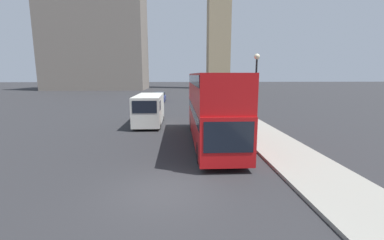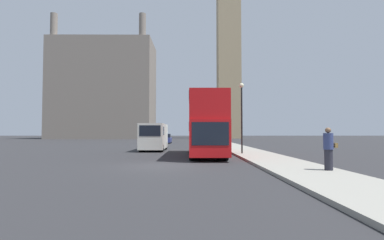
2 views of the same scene
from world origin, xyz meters
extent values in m
plane|color=#28282B|center=(0.00, 0.00, 0.00)|extent=(300.00, 300.00, 0.00)
cube|color=gray|center=(6.62, 0.00, 0.07)|extent=(3.24, 120.00, 0.15)
cube|color=tan|center=(13.14, 73.54, 24.68)|extent=(6.70, 6.70, 49.37)
cube|color=slate|center=(-23.33, 70.36, 13.89)|extent=(28.12, 15.55, 27.79)
cube|color=#B71114|center=(2.76, 6.83, 1.42)|extent=(2.46, 10.88, 2.26)
cube|color=#B71114|center=(2.76, 6.83, 3.48)|extent=(2.46, 10.66, 1.85)
cube|color=black|center=(2.76, 6.83, 2.13)|extent=(2.50, 10.45, 0.55)
cube|color=black|center=(2.76, 6.83, 4.02)|extent=(2.50, 10.23, 0.55)
cube|color=black|center=(2.76, 1.38, 1.69)|extent=(2.17, 0.03, 1.36)
cylinder|color=black|center=(1.88, 3.02, 0.53)|extent=(0.69, 1.07, 1.07)
cylinder|color=black|center=(3.65, 3.02, 0.53)|extent=(0.69, 1.07, 1.07)
cylinder|color=black|center=(1.88, 10.64, 0.53)|extent=(0.69, 1.07, 1.07)
cylinder|color=black|center=(3.65, 10.64, 0.53)|extent=(0.69, 1.07, 1.07)
cube|color=silver|center=(-1.94, 13.29, 1.40)|extent=(2.19, 6.15, 2.37)
cube|color=black|center=(-1.94, 10.20, 1.92)|extent=(1.86, 0.02, 0.95)
cube|color=black|center=(-1.94, 11.29, 1.92)|extent=(2.22, 1.11, 0.76)
cylinder|color=black|center=(-2.76, 11.20, 0.38)|extent=(0.55, 0.77, 0.77)
cylinder|color=black|center=(-1.12, 11.20, 0.38)|extent=(0.55, 0.77, 0.77)
cylinder|color=black|center=(-2.76, 15.38, 0.38)|extent=(0.55, 0.77, 0.77)
cylinder|color=black|center=(-1.12, 15.38, 0.38)|extent=(0.55, 0.77, 0.77)
cylinder|color=black|center=(5.62, 7.30, 2.71)|extent=(0.12, 0.12, 5.12)
sphere|color=beige|center=(5.62, 7.30, 5.45)|extent=(0.36, 0.36, 0.36)
cube|color=navy|center=(-2.46, 33.14, 0.54)|extent=(1.77, 4.71, 0.77)
cube|color=black|center=(-2.46, 33.26, 1.23)|extent=(1.60, 2.26, 0.60)
cylinder|color=black|center=(-3.15, 31.64, 0.31)|extent=(0.39, 0.62, 0.62)
cylinder|color=black|center=(-1.77, 31.64, 0.31)|extent=(0.39, 0.62, 0.62)
cylinder|color=black|center=(-3.15, 34.65, 0.31)|extent=(0.39, 0.62, 0.62)
cylinder|color=black|center=(-1.77, 34.65, 0.31)|extent=(0.39, 0.62, 0.62)
camera|label=1|loc=(0.66, -9.11, 4.31)|focal=24.00mm
camera|label=2|loc=(1.61, -15.97, 1.77)|focal=28.00mm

